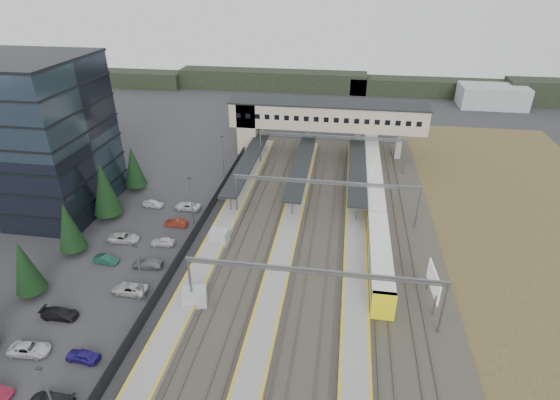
% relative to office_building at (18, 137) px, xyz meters
% --- Properties ---
extents(ground, '(220.00, 220.00, 0.00)m').
position_rel_office_building_xyz_m(ground, '(36.00, -12.00, -12.19)').
color(ground, '#2B2B2D').
rests_on(ground, ground).
extents(office_building, '(24.30, 18.30, 24.30)m').
position_rel_office_building_xyz_m(office_building, '(0.00, 0.00, 0.00)').
color(office_building, '#2E3E4D').
rests_on(office_building, ground).
extents(conifer_row, '(4.42, 49.82, 9.50)m').
position_rel_office_building_xyz_m(conifer_row, '(14.00, -15.86, -7.36)').
color(conifer_row, black).
rests_on(conifer_row, ground).
extents(car_park, '(10.60, 44.63, 1.26)m').
position_rel_office_building_xyz_m(car_park, '(22.95, -20.04, -11.58)').
color(car_park, '#9B9B9F').
rests_on(car_park, ground).
extents(lampposts, '(0.50, 53.25, 8.07)m').
position_rel_office_building_xyz_m(lampposts, '(28.00, -10.75, -7.86)').
color(lampposts, slate).
rests_on(lampposts, ground).
extents(fence, '(0.08, 90.00, 2.00)m').
position_rel_office_building_xyz_m(fence, '(29.50, -7.00, -11.19)').
color(fence, '#26282B').
rests_on(fence, ground).
extents(relay_cabin_near, '(3.21, 2.69, 2.31)m').
position_rel_office_building_xyz_m(relay_cabin_near, '(34.22, -19.72, -11.04)').
color(relay_cabin_near, '#9FA2A4').
rests_on(relay_cabin_near, ground).
extents(relay_cabin_far, '(2.69, 2.28, 2.36)m').
position_rel_office_building_xyz_m(relay_cabin_far, '(33.51, -6.74, -11.01)').
color(relay_cabin_far, '#9FA2A4').
rests_on(relay_cabin_far, ground).
extents(rail_corridor, '(34.00, 90.00, 0.92)m').
position_rel_office_building_xyz_m(rail_corridor, '(45.34, -7.00, -11.90)').
color(rail_corridor, '#34312A').
rests_on(rail_corridor, ground).
extents(canopies, '(23.10, 30.00, 3.28)m').
position_rel_office_building_xyz_m(canopies, '(43.00, 15.00, -8.27)').
color(canopies, black).
rests_on(canopies, ground).
extents(footbridge, '(40.40, 6.40, 11.20)m').
position_rel_office_building_xyz_m(footbridge, '(43.70, 30.00, -4.26)').
color(footbridge, tan).
rests_on(footbridge, ground).
extents(gantries, '(28.40, 62.28, 7.17)m').
position_rel_office_building_xyz_m(gantries, '(48.00, -9.00, -6.20)').
color(gantries, slate).
rests_on(gantries, ground).
extents(train, '(2.73, 57.00, 3.43)m').
position_rel_office_building_xyz_m(train, '(56.00, 9.15, -10.24)').
color(train, silver).
rests_on(train, ground).
extents(billboard, '(0.54, 5.54, 4.63)m').
position_rel_office_building_xyz_m(billboard, '(61.85, -14.99, -9.11)').
color(billboard, slate).
rests_on(billboard, ground).
extents(treeline_far, '(170.00, 19.00, 7.00)m').
position_rel_office_building_xyz_m(treeline_far, '(59.81, 80.28, -9.24)').
color(treeline_far, black).
rests_on(treeline_far, ground).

